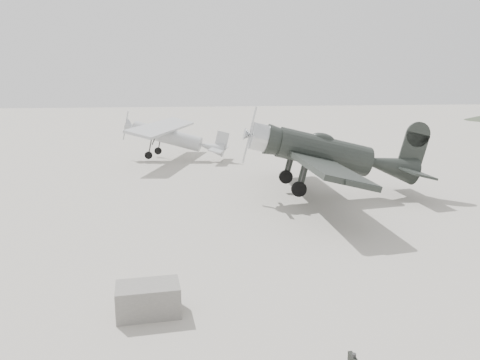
% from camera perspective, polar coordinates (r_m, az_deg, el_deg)
% --- Properties ---
extents(ground, '(160.00, 160.00, 0.00)m').
position_cam_1_polar(ground, '(17.42, -0.26, -5.28)').
color(ground, gray).
rests_on(ground, ground).
extents(lowwing_monoplane, '(8.28, 11.51, 3.73)m').
position_cam_1_polar(lowwing_monoplane, '(21.17, 11.13, 3.08)').
color(lowwing_monoplane, black).
rests_on(lowwing_monoplane, ground).
extents(highwing_monoplane, '(7.05, 9.79, 2.79)m').
position_cam_1_polar(highwing_monoplane, '(31.29, -8.38, 5.58)').
color(highwing_monoplane, '#A9ABAE').
rests_on(highwing_monoplane, ground).
extents(equipment_block, '(1.47, 0.98, 0.71)m').
position_cam_1_polar(equipment_block, '(11.06, -11.13, -14.08)').
color(equipment_block, slate).
rests_on(equipment_block, ground).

